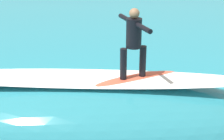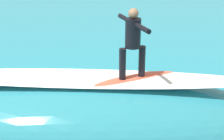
{
  "view_description": "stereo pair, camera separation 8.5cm",
  "coord_description": "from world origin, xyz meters",
  "px_view_note": "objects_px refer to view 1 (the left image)",
  "views": [
    {
      "loc": [
        0.37,
        8.67,
        4.96
      ],
      "look_at": [
        -1.57,
        0.17,
        1.44
      ],
      "focal_mm": 54.74,
      "sensor_mm": 36.0,
      "label": 1
    },
    {
      "loc": [
        0.28,
        8.68,
        4.96
      ],
      "look_at": [
        -1.57,
        0.17,
        1.44
      ],
      "focal_mm": 54.74,
      "sensor_mm": 36.0,
      "label": 2
    }
  ],
  "objects_px": {
    "surfboard_riding": "(133,79)",
    "surfer_riding": "(134,38)",
    "surfboard_paddling": "(99,86)",
    "surfer_paddling": "(103,82)"
  },
  "relations": [
    {
      "from": "surfer_riding",
      "to": "surfboard_paddling",
      "type": "bearing_deg",
      "value": -98.9
    },
    {
      "from": "surfboard_riding",
      "to": "surfer_paddling",
      "type": "relative_size",
      "value": 1.3
    },
    {
      "from": "surfer_riding",
      "to": "surfer_paddling",
      "type": "distance_m",
      "value": 4.83
    },
    {
      "from": "surfer_paddling",
      "to": "surfer_riding",
      "type": "bearing_deg",
      "value": 109.11
    },
    {
      "from": "surfer_riding",
      "to": "surfboard_paddling",
      "type": "xyz_separation_m",
      "value": [
        -0.01,
        -4.04,
        -2.89
      ]
    },
    {
      "from": "surfboard_riding",
      "to": "surfboard_paddling",
      "type": "bearing_deg",
      "value": -98.9
    },
    {
      "from": "surfboard_riding",
      "to": "surfboard_paddling",
      "type": "relative_size",
      "value": 0.96
    },
    {
      "from": "surfboard_riding",
      "to": "surfer_riding",
      "type": "xyz_separation_m",
      "value": [
        -0.0,
        0.0,
        0.91
      ]
    },
    {
      "from": "surfboard_paddling",
      "to": "surfer_paddling",
      "type": "relative_size",
      "value": 1.34
    },
    {
      "from": "surfboard_riding",
      "to": "surfboard_paddling",
      "type": "xyz_separation_m",
      "value": [
        -0.01,
        -4.04,
        -1.98
      ]
    }
  ]
}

